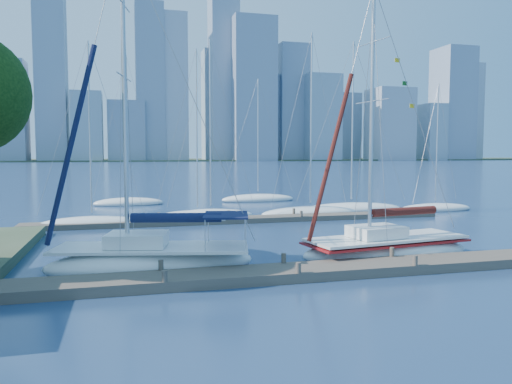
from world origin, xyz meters
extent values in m
plane|color=navy|center=(0.00, 0.00, 0.00)|extent=(700.00, 700.00, 0.00)
cube|color=brown|center=(0.00, 0.00, 0.20)|extent=(26.00, 2.00, 0.40)
cube|color=brown|center=(2.00, 16.00, 0.18)|extent=(30.00, 1.80, 0.36)
cube|color=#38472D|center=(0.00, 320.00, 0.00)|extent=(800.00, 100.00, 1.50)
ellipsoid|color=white|center=(-5.24, 2.68, 0.25)|extent=(9.08, 4.66, 1.52)
cube|color=white|center=(-5.24, 2.68, 0.96)|extent=(8.41, 4.30, 0.12)
cube|color=white|center=(-5.83, 2.81, 1.32)|extent=(2.78, 2.33, 0.56)
cylinder|color=silver|center=(-6.23, 2.90, 7.39)|extent=(0.18, 0.18, 12.76)
cylinder|color=silver|center=(-4.23, 2.45, 2.13)|extent=(4.03, 1.00, 0.10)
cylinder|color=#101737|center=(-4.23, 2.45, 2.23)|extent=(3.77, 1.22, 0.41)
cube|color=#101737|center=(-2.20, 2.00, 2.33)|extent=(2.31, 2.75, 0.08)
ellipsoid|color=white|center=(5.61, 2.46, 0.24)|extent=(8.68, 3.93, 1.47)
cube|color=white|center=(5.61, 2.46, 0.93)|extent=(8.04, 3.63, 0.12)
cube|color=white|center=(5.03, 2.38, 1.27)|extent=(2.58, 2.11, 0.54)
cylinder|color=silver|center=(4.64, 2.32, 6.71)|extent=(0.18, 0.18, 11.45)
cylinder|color=silver|center=(6.60, 2.61, 2.05)|extent=(3.93, 0.68, 0.10)
cylinder|color=#440E0E|center=(6.60, 2.61, 2.15)|extent=(3.66, 0.92, 0.39)
cube|color=maroon|center=(5.61, 2.46, 0.76)|extent=(8.23, 3.76, 0.10)
ellipsoid|color=white|center=(-8.43, 16.50, 0.19)|extent=(6.94, 2.21, 1.03)
cylinder|color=silver|center=(-8.43, 16.50, 6.60)|extent=(0.11, 0.11, 11.31)
ellipsoid|color=white|center=(-1.00, 18.68, 0.18)|extent=(6.65, 4.42, 0.97)
cylinder|color=silver|center=(-1.00, 18.68, 6.73)|extent=(0.11, 0.11, 11.68)
ellipsoid|color=white|center=(-0.03, 18.43, 0.20)|extent=(6.75, 3.09, 1.09)
cylinder|color=silver|center=(-0.03, 18.43, 7.11)|extent=(0.12, 0.12, 12.24)
ellipsoid|color=white|center=(7.83, 18.13, 0.21)|extent=(8.28, 5.13, 1.13)
cylinder|color=silver|center=(7.83, 18.13, 7.58)|extent=(0.12, 0.12, 13.10)
ellipsoid|color=white|center=(11.91, 19.30, 0.22)|extent=(9.47, 3.82, 1.22)
cylinder|color=silver|center=(11.91, 19.30, 7.53)|extent=(0.13, 0.13, 12.85)
ellipsoid|color=white|center=(19.38, 18.54, 0.18)|extent=(7.03, 4.61, 0.97)
cylinder|color=silver|center=(19.38, 18.54, 5.79)|extent=(0.11, 0.11, 9.83)
ellipsoid|color=white|center=(-5.90, 30.14, 0.20)|extent=(6.79, 3.38, 1.07)
cylinder|color=silver|center=(-5.90, 30.14, 7.50)|extent=(0.12, 0.12, 13.05)
ellipsoid|color=white|center=(6.95, 30.65, 0.20)|extent=(7.71, 2.73, 1.12)
cylinder|color=silver|center=(6.95, 30.65, 6.70)|extent=(0.12, 0.12, 11.36)
cube|color=slate|center=(-69.73, 287.50, 28.10)|extent=(23.29, 17.63, 56.20)
cube|color=gray|center=(-47.55, 309.43, 19.28)|extent=(15.01, 17.61, 38.56)
cube|color=#7D92A1|center=(-25.94, 284.92, 19.83)|extent=(16.89, 19.81, 39.67)
cube|color=slate|center=(-4.22, 286.68, 17.64)|extent=(21.12, 16.86, 35.29)
cube|color=gray|center=(21.35, 289.48, 44.09)|extent=(21.37, 14.99, 88.18)
cube|color=#7D92A1|center=(51.90, 304.67, 35.37)|extent=(15.13, 17.46, 70.73)
cube|color=slate|center=(70.99, 278.50, 43.09)|extent=(25.66, 18.95, 86.18)
cube|color=gray|center=(91.42, 294.72, 27.18)|extent=(14.98, 17.11, 54.36)
cube|color=#7D92A1|center=(115.77, 279.60, 27.07)|extent=(21.76, 18.80, 54.13)
cube|color=slate|center=(147.05, 309.52, 23.32)|extent=(16.05, 17.52, 46.65)
cube|color=gray|center=(164.09, 278.94, 23.46)|extent=(25.51, 23.94, 46.92)
cube|color=#7D92A1|center=(194.50, 279.05, 18.79)|extent=(13.78, 21.38, 37.57)
cube|color=slate|center=(213.93, 282.23, 38.18)|extent=(22.44, 23.60, 76.36)
cube|color=gray|center=(241.25, 301.60, 35.13)|extent=(15.61, 17.08, 70.26)
cube|color=slate|center=(-45.00, 290.00, 62.02)|extent=(16.43, 18.00, 124.05)
cube|color=slate|center=(10.00, 290.00, 46.43)|extent=(16.52, 18.00, 92.87)
cube|color=slate|center=(55.00, 290.00, 58.93)|extent=(16.99, 18.00, 117.85)
cube|color=slate|center=(100.00, 290.00, 36.98)|extent=(19.40, 18.00, 73.95)
camera|label=1|loc=(-6.33, -18.44, 4.93)|focal=35.00mm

